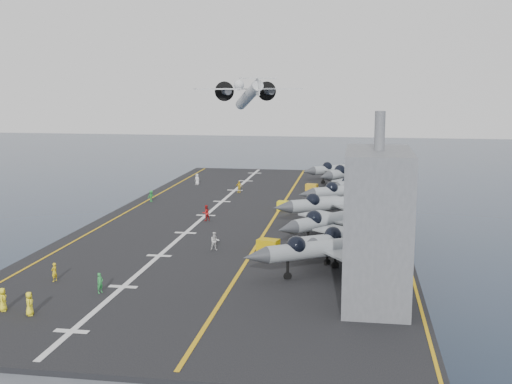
# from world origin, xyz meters

# --- Properties ---
(ground) EXTENTS (500.00, 500.00, 0.00)m
(ground) POSITION_xyz_m (0.00, 0.00, 0.00)
(ground) COLOR #142135
(ground) RESTS_ON ground
(hull) EXTENTS (36.00, 90.00, 10.00)m
(hull) POSITION_xyz_m (0.00, 0.00, 5.00)
(hull) COLOR #56595E
(hull) RESTS_ON ground
(flight_deck) EXTENTS (38.00, 92.00, 0.40)m
(flight_deck) POSITION_xyz_m (0.00, 0.00, 10.20)
(flight_deck) COLOR black
(flight_deck) RESTS_ON hull
(foul_line) EXTENTS (0.35, 90.00, 0.02)m
(foul_line) POSITION_xyz_m (3.00, 0.00, 10.42)
(foul_line) COLOR gold
(foul_line) RESTS_ON flight_deck
(landing_centerline) EXTENTS (0.50, 90.00, 0.02)m
(landing_centerline) POSITION_xyz_m (-6.00, 0.00, 10.42)
(landing_centerline) COLOR silver
(landing_centerline) RESTS_ON flight_deck
(deck_edge_port) EXTENTS (0.25, 90.00, 0.02)m
(deck_edge_port) POSITION_xyz_m (-17.00, 0.00, 10.42)
(deck_edge_port) COLOR gold
(deck_edge_port) RESTS_ON flight_deck
(deck_edge_stbd) EXTENTS (0.25, 90.00, 0.02)m
(deck_edge_stbd) POSITION_xyz_m (18.50, 0.00, 10.42)
(deck_edge_stbd) COLOR gold
(deck_edge_stbd) RESTS_ON flight_deck
(island_superstructure) EXTENTS (5.00, 10.00, 15.00)m
(island_superstructure) POSITION_xyz_m (15.00, -30.00, 17.90)
(island_superstructure) COLOR #56595E
(island_superstructure) RESTS_ON flight_deck
(fighter_jet_1) EXTENTS (17.59, 16.14, 5.08)m
(fighter_jet_1) POSITION_xyz_m (10.97, -23.31, 12.94)
(fighter_jet_1) COLOR #A2ABB2
(fighter_jet_1) RESTS_ON flight_deck
(fighter_jet_2) EXTENTS (15.86, 16.70, 4.84)m
(fighter_jet_2) POSITION_xyz_m (13.15, -17.53, 12.82)
(fighter_jet_2) COLOR gray
(fighter_jet_2) RESTS_ON flight_deck
(fighter_jet_3) EXTENTS (16.96, 17.50, 5.09)m
(fighter_jet_3) POSITION_xyz_m (11.09, -10.86, 12.95)
(fighter_jet_3) COLOR #9FA7B1
(fighter_jet_3) RESTS_ON flight_deck
(fighter_jet_4) EXTENTS (18.11, 16.35, 5.24)m
(fighter_jet_4) POSITION_xyz_m (11.03, -1.73, 13.02)
(fighter_jet_4) COLOR gray
(fighter_jet_4) RESTS_ON flight_deck
(fighter_jet_5) EXTENTS (17.69, 16.31, 5.11)m
(fighter_jet_5) POSITION_xyz_m (12.73, 8.53, 12.96)
(fighter_jet_5) COLOR gray
(fighter_jet_5) RESTS_ON flight_deck
(fighter_jet_6) EXTENTS (14.19, 15.47, 4.47)m
(fighter_jet_6) POSITION_xyz_m (13.46, 17.59, 12.64)
(fighter_jet_6) COLOR gray
(fighter_jet_6) RESTS_ON flight_deck
(fighter_jet_7) EXTENTS (17.06, 18.54, 5.36)m
(fighter_jet_7) POSITION_xyz_m (12.49, 26.60, 13.08)
(fighter_jet_7) COLOR gray
(fighter_jet_7) RESTS_ON flight_deck
(fighter_jet_8) EXTENTS (17.06, 16.16, 4.94)m
(fighter_jet_8) POSITION_xyz_m (10.78, 31.71, 12.87)
(fighter_jet_8) COLOR #99A1A9
(fighter_jet_8) RESTS_ON flight_deck
(tow_cart_a) EXTENTS (2.42, 1.88, 1.28)m
(tow_cart_a) POSITION_xyz_m (4.57, -16.59, 11.04)
(tow_cart_a) COLOR #C8A006
(tow_cart_a) RESTS_ON flight_deck
(tow_cart_b) EXTENTS (2.10, 1.48, 1.19)m
(tow_cart_b) POSITION_xyz_m (3.76, 5.35, 10.99)
(tow_cart_b) COLOR yellow
(tow_cart_b) RESTS_ON flight_deck
(tow_cart_c) EXTENTS (2.06, 1.57, 1.11)m
(tow_cart_c) POSITION_xyz_m (6.23, 21.56, 10.95)
(tow_cart_c) COLOR gold
(tow_cart_c) RESTS_ON flight_deck
(crew_0) EXTENTS (1.03, 1.26, 1.81)m
(crew_0) POSITION_xyz_m (-12.92, -36.94, 11.31)
(crew_0) COLOR yellow
(crew_0) RESTS_ON flight_deck
(crew_1) EXTENTS (0.92, 1.14, 1.66)m
(crew_1) POSITION_xyz_m (-12.48, -29.40, 11.23)
(crew_1) COLOR yellow
(crew_1) RESTS_ON flight_deck
(crew_2) EXTENTS (1.43, 1.40, 2.00)m
(crew_2) POSITION_xyz_m (-5.23, -3.05, 11.40)
(crew_2) COLOR #B21919
(crew_2) RESTS_ON flight_deck
(crew_3) EXTENTS (1.19, 1.19, 1.68)m
(crew_3) POSITION_xyz_m (-16.11, 8.25, 11.24)
(crew_3) COLOR #218531
(crew_3) RESTS_ON flight_deck
(crew_4) EXTENTS (1.22, 0.92, 1.85)m
(crew_4) POSITION_xyz_m (-4.95, 18.01, 11.32)
(crew_4) COLOR yellow
(crew_4) RESTS_ON flight_deck
(crew_5) EXTENTS (1.33, 1.16, 1.86)m
(crew_5) POSITION_xyz_m (-13.44, 24.73, 11.33)
(crew_5) COLOR silver
(crew_5) RESTS_ON flight_deck
(crew_6) EXTENTS (1.02, 1.20, 1.70)m
(crew_6) POSITION_xyz_m (-7.30, -31.75, 11.25)
(crew_6) COLOR green
(crew_6) RESTS_ON flight_deck
(crew_7) EXTENTS (1.38, 1.19, 1.94)m
(crew_7) POSITION_xyz_m (-0.96, -16.97, 11.37)
(crew_7) COLOR silver
(crew_7) RESTS_ON flight_deck
(transport_plane) EXTENTS (26.87, 23.40, 5.32)m
(transport_plane) POSITION_xyz_m (-9.14, 51.86, 24.89)
(transport_plane) COLOR white
(crew_8) EXTENTS (1.03, 1.26, 1.81)m
(crew_8) POSITION_xyz_m (-10.45, -37.49, 11.31)
(crew_8) COLOR yellow
(crew_8) RESTS_ON flight_deck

